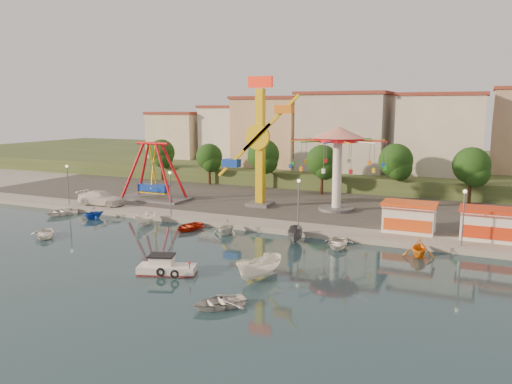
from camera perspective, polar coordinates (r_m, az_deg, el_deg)
The scene contains 37 objects.
ground at distance 45.50m, azimuth -10.49°, elevation -7.43°, with size 200.00×200.00×0.00m, color #132936.
quay_deck at distance 101.55m, azimuth 9.91°, elevation 2.15°, with size 200.00×100.00×0.60m, color #9E998E.
asphalt_pad at distance 71.32m, azimuth 3.39°, elevation -0.59°, with size 90.00×28.00×0.01m, color #4C4944.
hill_terrace at distance 106.22m, azimuth 10.62°, elevation 3.10°, with size 200.00×60.00×3.00m, color #384C26.
pirate_ship_ride at distance 70.34m, azimuth -11.65°, elevation 2.21°, with size 10.00×5.00×8.00m.
kamikaze_tower at distance 63.37m, azimuth 0.72°, elevation 5.29°, with size 7.51×3.10×16.50m.
wave_swinger at distance 61.78m, azimuth 9.32°, elevation 4.82°, with size 11.60×11.60×10.40m.
booth_left at distance 53.55m, azimuth 17.10°, elevation -2.73°, with size 5.40×3.78×3.08m.
booth_mid at distance 53.18m, azimuth 25.04°, elevation -3.30°, with size 5.40×3.78×3.08m.
lamp_post_0 at distance 69.83m, azimuth -20.69°, elevation 0.66°, with size 0.14×0.14×5.00m, color #59595E.
lamp_post_1 at distance 59.65m, azimuth -9.76°, elevation -0.29°, with size 0.14×0.14×5.00m, color #59595E.
lamp_post_2 at distance 52.46m, azimuth 4.87°, elevation -1.54°, with size 0.14×0.14×5.00m, color #59595E.
lamp_post_3 at distance 49.58m, azimuth 22.59°, elevation -2.90°, with size 0.14×0.14×5.00m, color #59595E.
tree_0 at distance 89.09m, azimuth -10.75°, elevation 4.45°, with size 4.60×4.60×7.19m.
tree_1 at distance 83.13m, azimuth -5.37°, elevation 4.03°, with size 4.35×4.35×6.80m.
tree_2 at distance 78.19m, azimuth 0.85°, elevation 4.25°, with size 5.02×5.02×7.85m.
tree_3 at distance 73.43m, azimuth 7.58°, elevation 3.53°, with size 4.68×4.68×7.32m.
tree_4 at distance 74.11m, azimuth 15.69°, elevation 3.47°, with size 4.86×4.86×7.60m.
tree_5 at distance 71.46m, azimuth 23.40°, elevation 2.79°, with size 4.83×4.83×7.54m.
building_0 at distance 100.52m, azimuth -11.27°, elevation 6.98°, with size 9.26×9.53×11.87m, color beige.
building_1 at distance 98.75m, azimuth -3.70°, elevation 6.16°, with size 12.33×9.01×8.63m, color silver.
building_2 at distance 93.75m, azimuth 3.61°, elevation 6.77°, with size 11.95×9.28×11.23m, color tan.
building_3 at distance 86.75m, azimuth 11.43°, elevation 5.70°, with size 12.59×10.50×9.20m, color beige.
building_4 at distance 88.12m, azimuth 20.53°, elevation 5.36°, with size 10.75×9.23×9.24m, color beige.
cabin_motorboat at distance 41.29m, azimuth -10.26°, elevation -8.57°, with size 4.94×3.20×1.62m.
rowboat_a at distance 55.97m, azimuth -23.02°, elevation -4.40°, with size 2.80×3.92×0.81m, color white.
rowboat_b at distance 34.22m, azimuth -4.24°, elevation -12.42°, with size 2.65×3.71×0.77m, color silver.
skiff at distance 39.24m, azimuth 0.40°, elevation -8.67°, with size 1.75×4.66×1.80m, color white.
van at distance 68.42m, azimuth -17.28°, elevation -0.67°, with size 2.58×6.35×1.84m, color white.
moored_boat_0 at distance 66.77m, azimuth -21.37°, elevation -2.10°, with size 2.97×4.16×0.86m, color white.
moored_boat_1 at distance 63.15m, azimuth -18.11°, elevation -2.28°, with size 2.38×2.76×1.45m, color blue.
moored_boat_2 at distance 58.38m, azimuth -12.60°, elevation -3.01°, with size 1.35×3.60×1.39m, color white.
moored_boat_3 at distance 55.17m, azimuth -7.70°, elevation -3.91°, with size 2.73×3.82×0.79m, color #B6260E.
moored_boat_4 at distance 52.80m, azimuth -3.43°, elevation -3.99°, with size 2.67×3.10×1.63m, color silver.
moored_boat_5 at distance 49.75m, azimuth 4.53°, elevation -4.91°, with size 1.48×3.94×1.52m, color slate.
moored_boat_6 at distance 48.60m, azimuth 9.32°, elevation -5.79°, with size 2.85×3.99×0.83m, color white.
moored_boat_7 at distance 47.20m, azimuth 18.13°, elevation -6.07°, with size 2.75×3.19×1.68m, color orange.
Camera 1 is at (25.19, -35.52, 13.19)m, focal length 35.00 mm.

